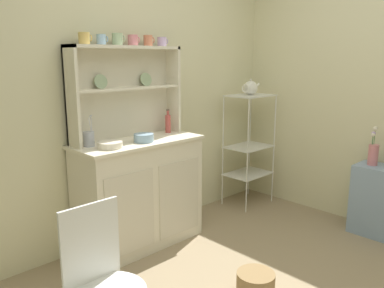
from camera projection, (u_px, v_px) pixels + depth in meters
wall_back at (133, 90)px, 3.29m from camera, size 3.84×0.05×2.50m
hutch_cabinet at (140, 192)px, 3.18m from camera, size 1.04×0.45×0.88m
hutch_shelf_unit at (124, 85)px, 3.11m from camera, size 0.97×0.18×0.73m
bakers_rack at (249, 138)px, 4.05m from camera, size 0.47×0.34×1.15m
side_shelf_blue at (383, 202)px, 3.37m from camera, size 0.28×0.48×0.61m
wire_chair at (101, 275)px, 1.84m from camera, size 0.36×0.36×0.85m
floor_basket at (256, 285)px, 2.54m from camera, size 0.25×0.25×0.16m
cup_gold_0 at (84, 38)px, 2.77m from camera, size 0.09×0.08×0.08m
cup_sky_1 at (101, 40)px, 2.86m from camera, size 0.08×0.07×0.08m
cup_sage_2 at (118, 39)px, 2.96m from camera, size 0.09×0.08×0.09m
cup_rose_3 at (133, 40)px, 3.05m from camera, size 0.09×0.08×0.08m
cup_terracotta_4 at (148, 41)px, 3.15m from camera, size 0.09×0.07×0.09m
cup_lilac_5 at (162, 42)px, 3.25m from camera, size 0.09×0.08×0.08m
bowl_mixing_large at (110, 145)px, 2.82m from camera, size 0.18×0.18×0.05m
bowl_floral_medium at (144, 138)px, 3.03m from camera, size 0.15×0.15×0.06m
jam_bottle at (168, 123)px, 3.39m from camera, size 0.05×0.05×0.20m
utensil_jar at (89, 139)px, 2.87m from camera, size 0.08×0.08×0.23m
porcelain_teapot at (251, 88)px, 3.94m from camera, size 0.23×0.14×0.16m
flower_vase at (373, 152)px, 3.36m from camera, size 0.08×0.08×0.34m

